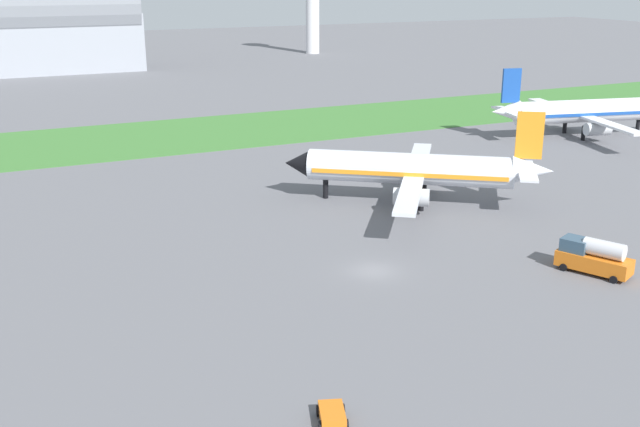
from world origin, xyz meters
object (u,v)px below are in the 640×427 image
baggage_cart_near_gate (332,415)px  airplane_parked_jet_far (582,112)px  airplane_midfield_jet (415,170)px  fuel_truck_midfield (593,256)px

baggage_cart_near_gate → airplane_parked_jet_far: bearing=-32.6°
airplane_midfield_jet → baggage_cart_near_gate: (-28.59, -37.04, -3.49)m
airplane_parked_jet_far → baggage_cart_near_gate: airplane_parked_jet_far is taller
airplane_midfield_jet → baggage_cart_near_gate: 46.92m
airplane_midfield_jet → airplane_parked_jet_far: airplane_parked_jet_far is taller
airplane_parked_jet_far → fuel_truck_midfield: bearing=-119.5°
airplane_parked_jet_far → baggage_cart_near_gate: bearing=-129.3°
baggage_cart_near_gate → fuel_truck_midfield: 33.89m
airplane_midfield_jet → fuel_truck_midfield: 25.77m
airplane_midfield_jet → baggage_cart_near_gate: bearing=88.0°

